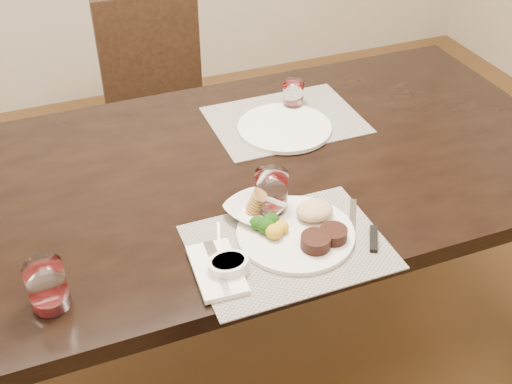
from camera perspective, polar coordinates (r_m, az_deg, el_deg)
name	(u,v)px	position (r m, az deg, el deg)	size (l,w,h in m)	color
ground_plane	(240,343)	(2.32, -1.44, -13.25)	(4.50, 4.50, 0.00)	#473016
dining_table	(236,191)	(1.85, -1.75, 0.12)	(2.00, 1.00, 0.75)	black
chair_far	(160,97)	(2.71, -8.54, 8.36)	(0.42, 0.42, 0.90)	black
placemat_near	(288,247)	(1.54, 2.89, -4.89)	(0.46, 0.34, 0.00)	gray
placemat_far	(285,120)	(2.02, 2.61, 6.41)	(0.46, 0.34, 0.00)	gray
dinner_plate	(301,230)	(1.56, 4.05, -3.37)	(0.29, 0.29, 0.05)	white
napkin_fork	(217,269)	(1.47, -3.50, -6.88)	(0.11, 0.19, 0.02)	white
steak_knife	(368,233)	(1.59, 9.96, -3.58)	(0.08, 0.21, 0.01)	white
cracker_bowl	(254,210)	(1.62, -0.22, -1.58)	(0.18, 0.18, 0.06)	white
sauce_ramekin	(228,266)	(1.46, -2.47, -6.56)	(0.10, 0.14, 0.08)	white
wine_glass_near	(271,195)	(1.61, 1.36, -0.26)	(0.08, 0.08, 0.12)	white
far_plate	(284,128)	(1.97, 2.54, 5.74)	(0.29, 0.29, 0.01)	white
wine_glass_far	(293,96)	(2.07, 3.34, 8.51)	(0.07, 0.07, 0.09)	white
wine_glass_side	(48,288)	(1.44, -18.03, -8.13)	(0.08, 0.08, 0.11)	white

